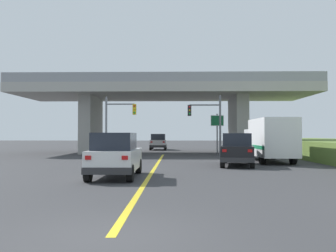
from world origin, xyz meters
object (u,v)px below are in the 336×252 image
object	(u,v)px
sedan_oncoming	(158,142)
traffic_signal_farside	(116,118)
suv_lead	(115,155)
suv_crossing	(237,149)
traffic_signal_nearside	(209,119)
highway_sign	(217,125)
box_truck	(270,139)

from	to	relation	value
sedan_oncoming	traffic_signal_farside	size ratio (longest dim) A/B	0.86
suv_lead	suv_crossing	xyz separation A→B (m)	(6.56, 6.45, 0.00)
suv_lead	traffic_signal_farside	xyz separation A→B (m)	(-2.66, 16.60, 2.39)
traffic_signal_farside	sedan_oncoming	bearing A→B (deg)	76.78
traffic_signal_nearside	highway_sign	size ratio (longest dim) A/B	1.35
suv_crossing	traffic_signal_farside	world-z (taller)	traffic_signal_farside
suv_lead	box_truck	distance (m)	13.43
traffic_signal_farside	highway_sign	distance (m)	10.16
traffic_signal_nearside	box_truck	bearing A→B (deg)	-58.09
box_truck	highway_sign	world-z (taller)	highway_sign
box_truck	highway_sign	size ratio (longest dim) A/B	1.77
suv_lead	box_truck	bearing A→B (deg)	45.64
suv_crossing	suv_lead	bearing A→B (deg)	-125.89
suv_crossing	sedan_oncoming	world-z (taller)	same
traffic_signal_nearside	traffic_signal_farside	distance (m)	8.35
traffic_signal_nearside	highway_sign	bearing A→B (deg)	74.81
suv_lead	traffic_signal_nearside	xyz separation A→B (m)	(5.63, 15.61, 2.33)
box_truck	traffic_signal_farside	world-z (taller)	traffic_signal_farside
box_truck	traffic_signal_farside	size ratio (longest dim) A/B	1.32
suv_crossing	traffic_signal_nearside	bearing A→B (deg)	105.40
suv_crossing	sedan_oncoming	xyz separation A→B (m)	(-6.06, 23.65, 0.00)
suv_lead	box_truck	size ratio (longest dim) A/B	0.63
suv_lead	sedan_oncoming	size ratio (longest dim) A/B	0.97
traffic_signal_nearside	sedan_oncoming	bearing A→B (deg)	109.47
sedan_oncoming	box_truck	bearing A→B (deg)	-66.61
highway_sign	traffic_signal_farside	bearing A→B (deg)	-159.73
suv_lead	traffic_signal_nearside	size ratio (longest dim) A/B	0.84
suv_crossing	traffic_signal_farside	size ratio (longest dim) A/B	0.94
suv_crossing	sedan_oncoming	bearing A→B (deg)	113.95
suv_lead	suv_crossing	size ratio (longest dim) A/B	0.89
box_truck	sedan_oncoming	bearing A→B (deg)	113.39
highway_sign	suv_lead	bearing A→B (deg)	-108.81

